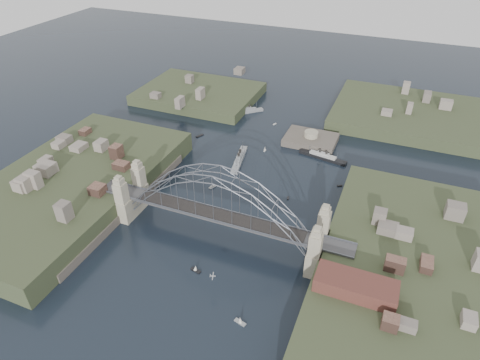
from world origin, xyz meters
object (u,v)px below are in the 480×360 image
object	(u,v)px
naval_cruiser_near	(239,159)
bridge	(217,205)
fort_island	(310,143)
ocean_liner	(323,157)
naval_cruiser_far	(247,111)
wharf_shed	(356,286)

from	to	relation	value
naval_cruiser_near	bridge	bearing A→B (deg)	-76.02
bridge	fort_island	xyz separation A→B (m)	(12.00, 70.00, -12.66)
ocean_liner	naval_cruiser_far	bearing A→B (deg)	147.22
bridge	naval_cruiser_far	distance (m)	91.82
naval_cruiser_far	ocean_liner	bearing A→B (deg)	-32.78
bridge	wharf_shed	xyz separation A→B (m)	(44.00, -14.00, -2.32)
fort_island	naval_cruiser_far	distance (m)	40.68
wharf_shed	ocean_liner	distance (m)	77.46
bridge	naval_cruiser_near	distance (m)	46.92
wharf_shed	naval_cruiser_far	distance (m)	123.02
bridge	fort_island	world-z (taller)	bridge
naval_cruiser_far	naval_cruiser_near	bearing A→B (deg)	-72.65
naval_cruiser_far	fort_island	bearing A→B (deg)	-25.83
bridge	fort_island	bearing A→B (deg)	80.27
fort_island	naval_cruiser_near	size ratio (longest dim) A/B	1.07
bridge	naval_cruiser_far	xyz separation A→B (m)	(-24.60, 87.71, -11.47)
bridge	naval_cruiser_near	size ratio (longest dim) A/B	4.09
fort_island	ocean_liner	world-z (taller)	fort_island
wharf_shed	naval_cruiser_near	xyz separation A→B (m)	(-54.99, 58.17, -9.05)
bridge	naval_cruiser_near	world-z (taller)	bridge
naval_cruiser_near	naval_cruiser_far	world-z (taller)	naval_cruiser_near
bridge	ocean_liner	distance (m)	63.38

